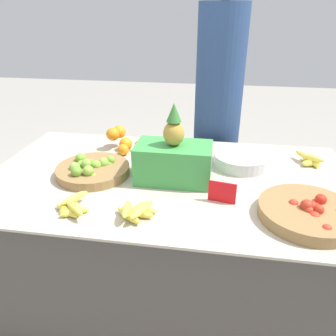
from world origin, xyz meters
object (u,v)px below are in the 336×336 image
price_sign (222,192)px  vendor_person (217,122)px  tomato_basket (309,212)px  metal_bowl (241,160)px  produce_crate (174,159)px  lime_bowl (92,169)px

price_sign → vendor_person: (-0.05, 0.97, 0.01)m
tomato_basket → vendor_person: bearing=110.9°
metal_bowl → price_sign: price_sign is taller
metal_bowl → produce_crate: bearing=-146.6°
lime_bowl → tomato_basket: 1.03m
lime_bowl → tomato_basket: bearing=-13.0°
lime_bowl → metal_bowl: size_ratio=1.26×
price_sign → produce_crate: size_ratio=0.31×
lime_bowl → produce_crate: size_ratio=0.96×
lime_bowl → vendor_person: 1.01m
metal_bowl → produce_crate: 0.41m
lime_bowl → produce_crate: 0.42m
lime_bowl → price_sign: price_sign is taller
lime_bowl → price_sign: (0.66, -0.16, 0.02)m
price_sign → produce_crate: 0.30m
price_sign → vendor_person: bearing=103.3°
lime_bowl → vendor_person: bearing=53.1°
vendor_person → lime_bowl: bearing=-126.9°
tomato_basket → lime_bowl: bearing=167.0°
lime_bowl → produce_crate: bearing=1.8°
price_sign → produce_crate: produce_crate is taller
metal_bowl → vendor_person: (-0.15, 0.57, 0.02)m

